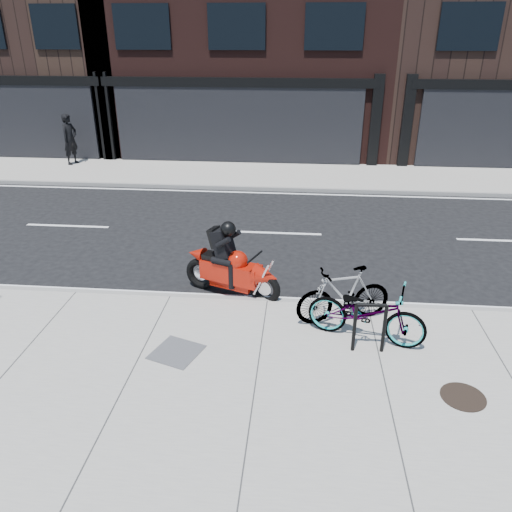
# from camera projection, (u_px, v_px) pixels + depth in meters

# --- Properties ---
(ground) EXTENTS (120.00, 120.00, 0.00)m
(ground) POSITION_uv_depth(u_px,v_px,m) (273.00, 264.00, 11.91)
(ground) COLOR black
(ground) RESTS_ON ground
(sidewalk_near) EXTENTS (60.00, 6.00, 0.13)m
(sidewalk_near) POSITION_uv_depth(u_px,v_px,m) (253.00, 405.00, 7.36)
(sidewalk_near) COLOR gray
(sidewalk_near) RESTS_ON ground
(sidewalk_far) EXTENTS (60.00, 3.50, 0.13)m
(sidewalk_far) POSITION_uv_depth(u_px,v_px,m) (285.00, 175.00, 18.91)
(sidewalk_far) COLOR gray
(sidewalk_far) RESTS_ON ground
(building_midwest) EXTENTS (10.00, 10.00, 12.00)m
(building_midwest) POSITION_uv_depth(u_px,v_px,m) (40.00, 9.00, 23.56)
(building_midwest) COLOR black
(building_midwest) RESTS_ON ground
(bike_rack) EXTENTS (0.55, 0.07, 0.92)m
(bike_rack) POSITION_uv_depth(u_px,v_px,m) (370.00, 323.00, 8.27)
(bike_rack) COLOR black
(bike_rack) RESTS_ON sidewalk_near
(bicycle_front) EXTENTS (2.17, 1.27, 1.08)m
(bicycle_front) POSITION_uv_depth(u_px,v_px,m) (366.00, 312.00, 8.60)
(bicycle_front) COLOR gray
(bicycle_front) RESTS_ON sidewalk_near
(bicycle_rear) EXTENTS (1.88, 1.05, 1.09)m
(bicycle_rear) POSITION_uv_depth(u_px,v_px,m) (344.00, 295.00, 9.16)
(bicycle_rear) COLOR gray
(bicycle_rear) RESTS_ON sidewalk_near
(motorcycle) EXTENTS (2.12, 1.14, 1.66)m
(motorcycle) POSITION_uv_depth(u_px,v_px,m) (235.00, 267.00, 10.21)
(motorcycle) COLOR black
(motorcycle) RESTS_ON ground
(pedestrian) EXTENTS (0.68, 0.83, 1.98)m
(pedestrian) POSITION_uv_depth(u_px,v_px,m) (70.00, 139.00, 19.89)
(pedestrian) COLOR black
(pedestrian) RESTS_ON sidewalk_far
(manhole_cover) EXTENTS (0.80, 0.80, 0.02)m
(manhole_cover) POSITION_uv_depth(u_px,v_px,m) (463.00, 397.00, 7.41)
(manhole_cover) COLOR black
(manhole_cover) RESTS_ON sidewalk_near
(utility_grate) EXTENTS (0.96, 0.96, 0.02)m
(utility_grate) POSITION_uv_depth(u_px,v_px,m) (176.00, 352.00, 8.44)
(utility_grate) COLOR #464648
(utility_grate) RESTS_ON sidewalk_near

